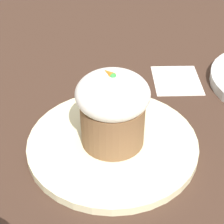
# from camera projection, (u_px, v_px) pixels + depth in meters

# --- Properties ---
(ground_plane) EXTENTS (4.00, 4.00, 0.00)m
(ground_plane) POSITION_uv_depth(u_px,v_px,m) (113.00, 147.00, 0.50)
(ground_plane) COLOR #3D281E
(dessert_plate) EXTENTS (0.23, 0.23, 0.01)m
(dessert_plate) POSITION_uv_depth(u_px,v_px,m) (113.00, 143.00, 0.50)
(dessert_plate) COLOR beige
(dessert_plate) RESTS_ON ground_plane
(carrot_cake) EXTENTS (0.09, 0.09, 0.10)m
(carrot_cake) POSITION_uv_depth(u_px,v_px,m) (112.00, 108.00, 0.46)
(carrot_cake) COLOR brown
(carrot_cake) RESTS_ON dessert_plate
(spoon) EXTENTS (0.09, 0.10, 0.01)m
(spoon) POSITION_uv_depth(u_px,v_px,m) (129.00, 132.00, 0.51)
(spoon) COLOR silver
(spoon) RESTS_ON dessert_plate
(paper_napkin) EXTENTS (0.12, 0.11, 0.00)m
(paper_napkin) POSITION_uv_depth(u_px,v_px,m) (177.00, 80.00, 0.63)
(paper_napkin) COLOR white
(paper_napkin) RESTS_ON ground_plane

